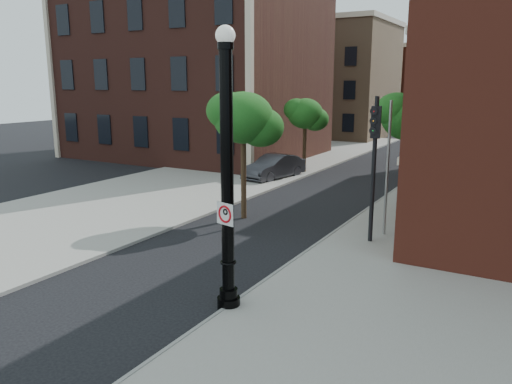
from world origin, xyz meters
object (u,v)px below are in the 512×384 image
Objects in this scene: parked_car at (274,167)px; traffic_signal_left at (227,164)px; no_parking_sign at (225,214)px; lamppost at (227,186)px; traffic_signal_right at (374,146)px.

traffic_signal_left is at bearing -61.33° from parked_car.
no_parking_sign is 0.14× the size of traffic_signal_left.
lamppost is 12.63× the size of no_parking_sign.
parked_car is at bearing 121.97° from traffic_signal_right.
no_parking_sign is at bearing -77.12° from lamppost.
traffic_signal_right is at bearing 77.47° from lamppost.
traffic_signal_right is (1.57, 7.45, 1.00)m from no_parking_sign.
traffic_signal_left is 0.75× the size of traffic_signal_right.
lamppost is 0.71m from no_parking_sign.
traffic_signal_left reaches higher than parked_car.
parked_car is 0.85× the size of traffic_signal_right.
lamppost is at bearing -114.09° from traffic_signal_right.
traffic_signal_right is at bearing -35.93° from parked_car.
traffic_signal_right reaches higher than parked_car.
no_parking_sign is 0.11× the size of traffic_signal_right.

